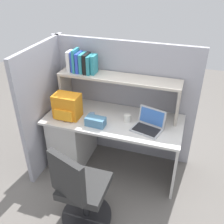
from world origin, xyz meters
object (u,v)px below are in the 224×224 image
Objects in this scene: computer_mouse at (92,115)px; paper_cup at (127,118)px; office_chair at (81,193)px; backpack at (67,106)px; tissue_box at (95,121)px; laptop at (149,125)px.

computer_mouse is 0.43m from paper_cup.
backpack is at bearing -36.79° from office_chair.
office_chair reaches higher than tissue_box.
laptop is 0.27m from paper_cup.
computer_mouse is 0.19m from tissue_box.
paper_cup is at bearing -14.16° from computer_mouse.
office_chair is at bearing -103.93° from paper_cup.
computer_mouse is 0.11× the size of office_chair.
backpack is 2.88× the size of computer_mouse.
tissue_box is at bearing -73.07° from computer_mouse.
paper_cup is at bearing 33.41° from tissue_box.
backpack is 0.71m from paper_cup.
laptop is 1.22× the size of backpack.
laptop is 1.00m from office_chair.
paper_cup is at bearing -83.14° from office_chair.
paper_cup is 0.37m from tissue_box.
tissue_box is at bearing -149.72° from paper_cup.
backpack is 1.36× the size of tissue_box.
backpack is at bearing -177.37° from laptop.
paper_cup reaches higher than computer_mouse.
backpack reaches higher than paper_cup.
backpack is at bearing -170.54° from paper_cup.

